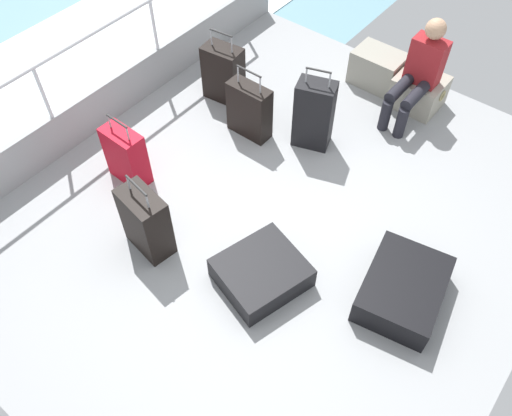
# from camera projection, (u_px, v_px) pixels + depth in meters

# --- Properties ---
(ground_plane) EXTENTS (4.40, 5.20, 0.06)m
(ground_plane) POSITION_uv_depth(u_px,v_px,m) (280.00, 216.00, 4.79)
(ground_plane) COLOR #939699
(gunwale_port) EXTENTS (0.06, 5.20, 0.45)m
(gunwale_port) POSITION_uv_depth(u_px,v_px,m) (113.00, 98.00, 5.43)
(gunwale_port) COLOR #939699
(gunwale_port) RESTS_ON ground_plane
(railing_port) EXTENTS (0.04, 4.20, 1.02)m
(railing_port) POSITION_uv_depth(u_px,v_px,m) (101.00, 52.00, 5.00)
(railing_port) COLOR silver
(railing_port) RESTS_ON ground_plane
(sea_wake) EXTENTS (12.00, 12.00, 0.01)m
(sea_wake) POSITION_uv_depth(u_px,v_px,m) (44.00, 87.00, 6.43)
(sea_wake) COLOR #6B99A8
(sea_wake) RESTS_ON ground_plane
(cargo_crate_0) EXTENTS (0.57, 0.38, 0.39)m
(cargo_crate_0) POSITION_uv_depth(u_px,v_px,m) (377.00, 68.00, 5.80)
(cargo_crate_0) COLOR gray
(cargo_crate_0) RESTS_ON ground_plane
(cargo_crate_1) EXTENTS (0.53, 0.45, 0.34)m
(cargo_crate_1) POSITION_uv_depth(u_px,v_px,m) (419.00, 92.00, 5.58)
(cargo_crate_1) COLOR #9E9989
(cargo_crate_1) RESTS_ON ground_plane
(passenger_seated) EXTENTS (0.34, 0.66, 1.04)m
(passenger_seated) POSITION_uv_depth(u_px,v_px,m) (419.00, 71.00, 5.21)
(passenger_seated) COLOR maroon
(passenger_seated) RESTS_ON ground_plane
(suitcase_0) EXTENTS (0.41, 0.22, 0.72)m
(suitcase_0) POSITION_uv_depth(u_px,v_px,m) (126.00, 156.00, 4.82)
(suitcase_0) COLOR #B70C1E
(suitcase_0) RESTS_ON ground_plane
(suitcase_1) EXTENTS (0.76, 0.80, 0.22)m
(suitcase_1) POSITION_uv_depth(u_px,v_px,m) (261.00, 273.00, 4.25)
(suitcase_1) COLOR black
(suitcase_1) RESTS_ON ground_plane
(suitcase_2) EXTENTS (0.42, 0.34, 0.88)m
(suitcase_2) POSITION_uv_depth(u_px,v_px,m) (314.00, 114.00, 5.07)
(suitcase_2) COLOR black
(suitcase_2) RESTS_ON ground_plane
(suitcase_3) EXTENTS (0.46, 0.31, 0.78)m
(suitcase_3) POSITION_uv_depth(u_px,v_px,m) (146.00, 222.00, 4.31)
(suitcase_3) COLOR black
(suitcase_3) RESTS_ON ground_plane
(suitcase_4) EXTENTS (0.72, 0.87, 0.26)m
(suitcase_4) POSITION_uv_depth(u_px,v_px,m) (403.00, 289.00, 4.13)
(suitcase_4) COLOR black
(suitcase_4) RESTS_ON ground_plane
(suitcase_5) EXTENTS (0.43, 0.29, 0.80)m
(suitcase_5) POSITION_uv_depth(u_px,v_px,m) (223.00, 73.00, 5.56)
(suitcase_5) COLOR black
(suitcase_5) RESTS_ON ground_plane
(suitcase_6) EXTENTS (0.45, 0.20, 0.77)m
(suitcase_6) POSITION_uv_depth(u_px,v_px,m) (249.00, 110.00, 5.21)
(suitcase_6) COLOR black
(suitcase_6) RESTS_ON ground_plane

